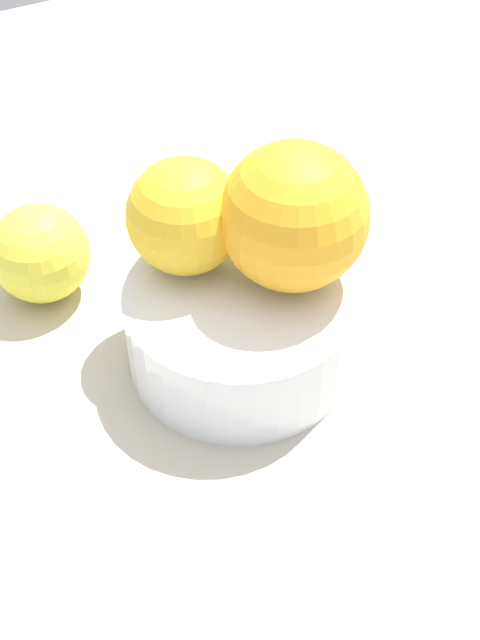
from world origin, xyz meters
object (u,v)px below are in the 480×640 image
orange_in_bowl_0 (296,219)px  orange_in_bowl_1 (185,216)px  fruit_bowl (240,328)px  orange_loose_0 (40,253)px

orange_in_bowl_0 → orange_in_bowl_1: (-4.74, 4.16, -0.82)cm
fruit_bowl → orange_in_bowl_0: size_ratio=1.61×
fruit_bowl → orange_in_bowl_1: orange_in_bowl_1 is taller
fruit_bowl → orange_loose_0: size_ratio=2.10×
fruit_bowl → orange_in_bowl_1: 7.50cm
orange_loose_0 → fruit_bowl: bearing=-54.7°
orange_in_bowl_0 → orange_in_bowl_1: orange_in_bowl_0 is taller
orange_in_bowl_0 → fruit_bowl: bearing=176.3°
fruit_bowl → orange_in_bowl_1: (-1.34, 3.93, 6.24)cm
orange_in_bowl_1 → orange_loose_0: orange_in_bowl_1 is taller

